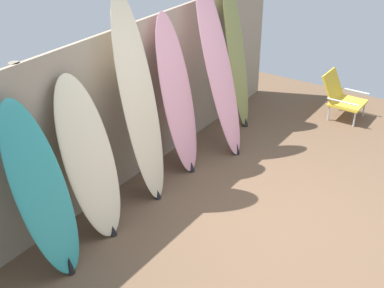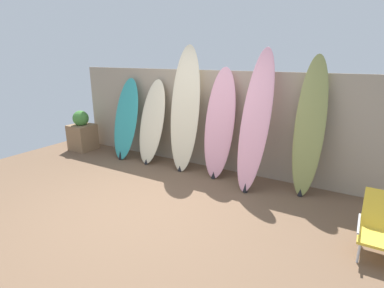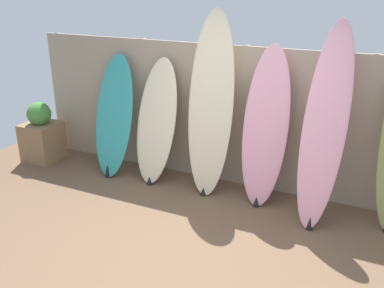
% 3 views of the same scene
% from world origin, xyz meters
% --- Properties ---
extents(ground, '(7.68, 7.68, 0.00)m').
position_xyz_m(ground, '(0.00, 0.00, 0.00)').
color(ground, brown).
extents(fence_back, '(6.08, 0.11, 1.80)m').
position_xyz_m(fence_back, '(-0.00, 2.01, 0.90)').
color(fence_back, gray).
rests_on(fence_back, ground).
extents(surfboard_teal_0, '(0.58, 0.58, 1.62)m').
position_xyz_m(surfboard_teal_0, '(-1.69, 1.62, 0.80)').
color(surfboard_teal_0, teal).
rests_on(surfboard_teal_0, ground).
extents(surfboard_cream_1, '(0.61, 0.58, 1.62)m').
position_xyz_m(surfboard_cream_1, '(-1.06, 1.67, 0.80)').
color(surfboard_cream_1, beige).
rests_on(surfboard_cream_1, ground).
extents(surfboard_cream_2, '(0.60, 0.51, 2.24)m').
position_xyz_m(surfboard_cream_2, '(-0.29, 1.66, 1.11)').
color(surfboard_cream_2, beige).
rests_on(surfboard_cream_2, ground).
extents(surfboard_pink_3, '(0.54, 0.47, 1.87)m').
position_xyz_m(surfboard_pink_3, '(0.39, 1.67, 0.93)').
color(surfboard_pink_3, pink).
rests_on(surfboard_pink_3, ground).
extents(surfboard_pink_4, '(0.50, 0.72, 2.18)m').
position_xyz_m(surfboard_pink_4, '(1.06, 1.53, 1.08)').
color(surfboard_pink_4, pink).
rests_on(surfboard_pink_4, ground).
extents(surfboard_olive_5, '(0.44, 0.47, 2.08)m').
position_xyz_m(surfboard_olive_5, '(1.83, 1.73, 1.03)').
color(surfboard_olive_5, olive).
rests_on(surfboard_olive_5, ground).
extents(beach_chair, '(0.50, 0.57, 0.64)m').
position_xyz_m(beach_chair, '(2.86, 0.58, 0.32)').
color(beach_chair, silver).
rests_on(beach_chair, ground).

